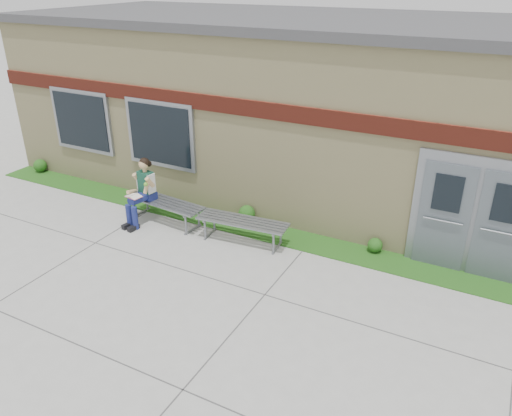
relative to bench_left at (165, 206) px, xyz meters
The scene contains 9 objects.
ground 3.06m from the bench_left, 41.27° to the right, with size 80.00×80.00×0.00m, color #9E9E99.
grass_strip 2.39m from the bench_left, 14.75° to the left, with size 16.00×0.80×0.02m, color #1A4A13.
school_building 4.90m from the bench_left, 60.26° to the left, with size 16.20×6.22×4.20m.
bench_left is the anchor object (origin of this frame).
bench_right 2.00m from the bench_left, ahead, with size 1.98×0.71×0.50m.
girl 0.62m from the bench_left, 152.61° to the right, with size 0.53×0.92×1.49m.
shrub_west 5.10m from the bench_left, behind, with size 0.36×0.36×0.36m, color #1A4A13.
shrub_mid 1.85m from the bench_left, 27.46° to the left, with size 0.38×0.38×0.38m, color #1A4A13.
shrub_east 4.68m from the bench_left, 10.48° to the left, with size 0.30×0.30×0.30m, color #1A4A13.
Camera 1 is at (4.25, -6.04, 5.20)m, focal length 35.00 mm.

